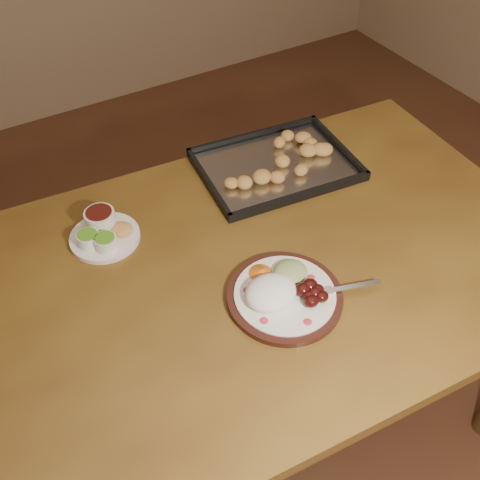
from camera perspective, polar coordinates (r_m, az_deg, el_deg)
ground at (r=1.97m, az=3.47°, el=-13.21°), size 4.00×4.00×0.00m
dining_table at (r=1.32m, az=0.87°, el=-5.50°), size 1.56×1.01×0.75m
dinner_plate at (r=1.18m, az=4.59°, el=-5.58°), size 0.33×0.26×0.06m
condiment_saucer at (r=1.34m, az=-14.43°, el=0.84°), size 0.17×0.17×0.06m
baking_tray at (r=1.51m, az=3.82°, el=8.08°), size 0.45×0.35×0.04m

